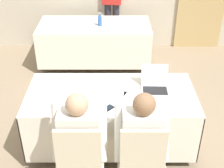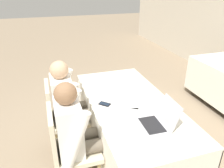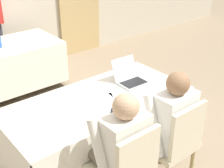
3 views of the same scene
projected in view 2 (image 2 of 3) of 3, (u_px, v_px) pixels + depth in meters
The scene contains 10 objects.
ground_plane at pixel (128, 152), 2.74m from camera, with size 24.00×24.00×0.00m, color gray.
conference_table_near at pixel (130, 114), 2.50m from camera, with size 1.86×0.88×0.72m.
laptop at pixel (157, 121), 2.01m from camera, with size 0.31×0.34×0.25m.
cell_phone at pixel (105, 104), 2.38m from camera, with size 0.14×0.14×0.01m.
paper_beside_laptop at pixel (125, 104), 2.40m from camera, with size 0.32×0.36×0.00m.
paper_centre_table at pixel (131, 114), 2.20m from camera, with size 0.25×0.32×0.00m.
chair_near_left at pixel (62, 115), 2.56m from camera, with size 0.44×0.44×0.92m.
chair_near_right at pixel (68, 147), 2.07m from camera, with size 0.44×0.44×0.92m.
person_checkered_shirt at pixel (70, 102), 2.52m from camera, with size 0.50×0.52×1.18m.
person_white_shirt at pixel (78, 131), 2.03m from camera, with size 0.50×0.52×1.18m.
Camera 2 is at (1.95, -0.84, 1.94)m, focal length 35.00 mm.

